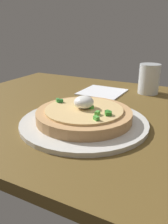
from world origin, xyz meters
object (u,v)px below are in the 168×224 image
object	(u,v)px
pizza	(84,114)
cup_far	(149,80)
plate	(84,122)
napkin	(102,92)

from	to	relation	value
pizza	cup_far	xyz separation A→B (cm)	(7.25, 33.25, 2.11)
plate	napkin	xyz separation A→B (cm)	(-6.77, 26.79, -0.31)
cup_far	plate	bearing A→B (deg)	-102.28
napkin	pizza	bearing A→B (deg)	-75.82
plate	pizza	size ratio (longest dim) A/B	1.34
plate	napkin	distance (cm)	27.64
pizza	napkin	bearing A→B (deg)	104.18
pizza	napkin	distance (cm)	27.72
cup_far	napkin	xyz separation A→B (cm)	(-14.01, -6.47, -4.43)
pizza	napkin	xyz separation A→B (cm)	(-6.77, 26.78, -2.31)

